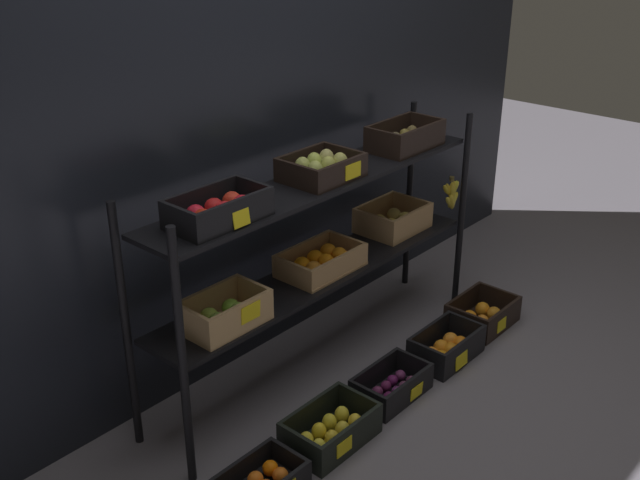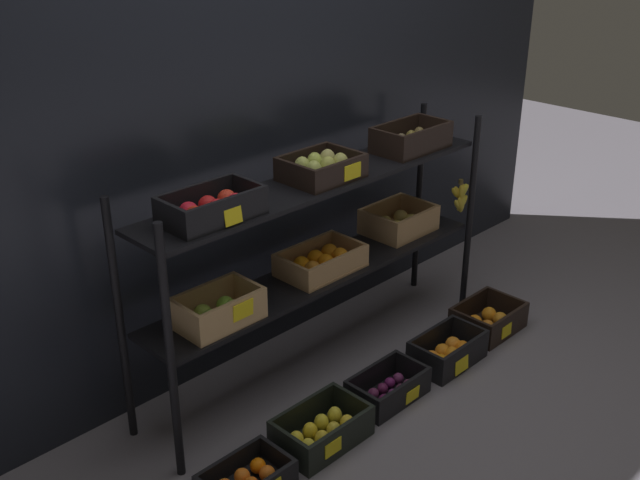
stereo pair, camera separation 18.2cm
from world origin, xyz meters
The scene contains 7 objects.
ground_plane centered at (0.00, 0.00, 0.00)m, with size 10.00×10.00×0.00m, color slate.
storefront_wall centered at (0.00, 0.36, 0.96)m, with size 4.20×0.12×1.93m, color black.
display_rack centered at (0.02, 0.00, 0.69)m, with size 1.93×0.36×1.02m.
crate_ground_lemon centered at (-0.40, -0.41, 0.05)m, with size 0.37×0.24×0.14m.
crate_ground_plum centered at (0.00, -0.41, 0.04)m, with size 0.35×0.21×0.12m.
crate_ground_orange centered at (0.41, -0.42, 0.05)m, with size 0.35×0.22×0.14m.
crate_ground_rightmost_orange centered at (0.79, -0.39, 0.05)m, with size 0.33×0.26×0.13m.
Camera 2 is at (-2.12, -2.11, 1.99)m, focal length 42.85 mm.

